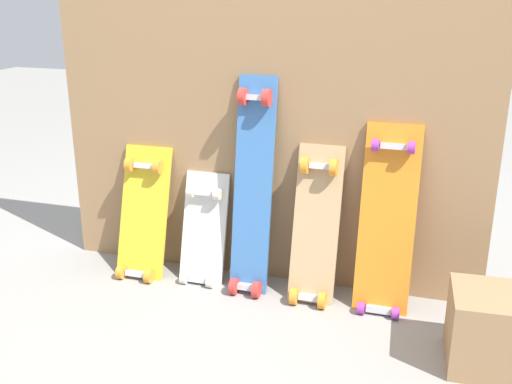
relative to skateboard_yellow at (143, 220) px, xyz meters
The scene contains 8 objects.
ground_plane 0.60m from the skateboard_yellow, ahead, with size 12.00×12.00×0.00m, color gray.
plywood_wall_panel 0.73m from the skateboard_yellow, 13.94° to the left, with size 1.89×0.04×1.45m, color #99724C.
skateboard_yellow is the anchor object (origin of this frame).
skateboard_white 0.29m from the skateboard_yellow, ahead, with size 0.20×0.21×0.55m.
skateboard_blue 0.55m from the skateboard_yellow, ahead, with size 0.16×0.24×0.98m.
skateboard_natural 0.80m from the skateboard_yellow, ahead, with size 0.19×0.25×0.71m.
skateboard_orange 1.09m from the skateboard_yellow, ahead, with size 0.22×0.23×0.82m.
wooden_crate 1.52m from the skateboard_yellow, 11.78° to the right, with size 0.27×0.27×0.27m, color #99724C.
Camera 1 is at (0.70, -2.33, 1.26)m, focal length 42.14 mm.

